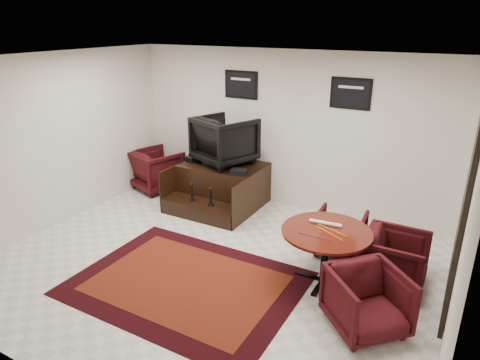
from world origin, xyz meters
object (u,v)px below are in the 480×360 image
object	(u,v)px
armchair_side	(157,168)
table_chair_back	(340,231)
shine_podium	(221,186)
shine_chair	(225,138)
table_chair_window	(395,258)
meeting_table	(326,237)
table_chair_corner	(367,298)

from	to	relation	value
armchair_side	table_chair_back	xyz separation A→B (m)	(4.00, -0.71, -0.10)
shine_podium	armchair_side	size ratio (longest dim) A/B	1.71
armchair_side	shine_chair	bearing A→B (deg)	-157.26
shine_podium	table_chair_back	world-z (taller)	shine_podium
shine_podium	table_chair_window	size ratio (longest dim) A/B	1.93
shine_chair	table_chair_window	world-z (taller)	shine_chair
shine_podium	meeting_table	xyz separation A→B (m)	(2.50, -1.52, 0.31)
table_chair_corner	table_chair_back	bearing A→B (deg)	71.43
armchair_side	table_chair_corner	xyz separation A→B (m)	(4.76, -2.20, -0.05)
shine_chair	table_chair_window	distance (m)	3.65
shine_podium	table_chair_window	bearing A→B (deg)	-19.01
table_chair_back	table_chair_window	distance (m)	0.97
shine_chair	table_chair_back	world-z (taller)	shine_chair
table_chair_window	table_chair_corner	size ratio (longest dim) A/B	1.01
table_chair_back	table_chair_corner	bearing A→B (deg)	113.08
armchair_side	table_chair_corner	distance (m)	5.24
shine_chair	table_chair_window	size ratio (longest dim) A/B	1.22
shine_podium	shine_chair	world-z (taller)	shine_chair
table_chair_window	shine_chair	bearing A→B (deg)	69.02
shine_chair	table_chair_corner	xyz separation A→B (m)	(3.21, -2.32, -0.85)
table_chair_corner	armchair_side	bearing A→B (deg)	109.85
shine_chair	meeting_table	bearing A→B (deg)	167.46
shine_podium	table_chair_corner	xyz separation A→B (m)	(3.21, -2.17, 0.04)
table_chair_back	table_chair_window	xyz separation A→B (m)	(0.85, -0.47, 0.05)
shine_chair	meeting_table	world-z (taller)	shine_chair
armchair_side	meeting_table	xyz separation A→B (m)	(4.05, -1.55, 0.21)
shine_chair	armchair_side	xyz separation A→B (m)	(-1.55, -0.12, -0.80)
armchair_side	meeting_table	world-z (taller)	armchair_side
table_chair_back	table_chair_corner	distance (m)	1.68
table_chair_corner	shine_podium	bearing A→B (deg)	100.62
table_chair_window	meeting_table	bearing A→B (deg)	115.43
meeting_table	table_chair_corner	distance (m)	1.00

